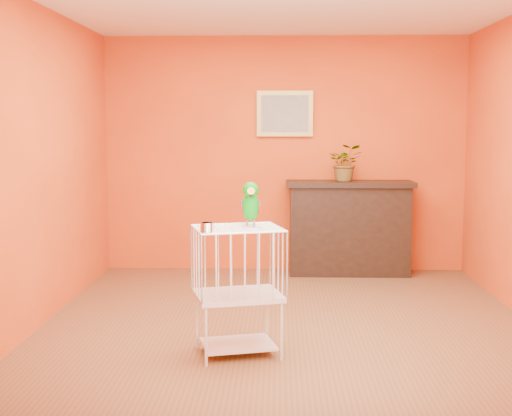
{
  "coord_description": "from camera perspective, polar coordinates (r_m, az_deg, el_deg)",
  "views": [
    {
      "loc": [
        -0.06,
        -5.71,
        1.63
      ],
      "look_at": [
        -0.22,
        -0.71,
        1.04
      ],
      "focal_mm": 50.0,
      "sensor_mm": 36.0,
      "label": 1
    }
  ],
  "objects": [
    {
      "name": "potted_plant",
      "position": [
        7.83,
        7.14,
        3.31
      ],
      "size": [
        0.39,
        0.43,
        0.31
      ],
      "primitive_type": "imported",
      "rotation": [
        0.0,
        0.0,
        -0.09
      ],
      "color": "#26722D",
      "rests_on": "console_cabinet"
    },
    {
      "name": "framed_picture",
      "position": [
        7.93,
        2.32,
        7.56
      ],
      "size": [
        0.62,
        0.04,
        0.5
      ],
      "color": "#A5883B",
      "rests_on": "room_shell"
    },
    {
      "name": "parrot",
      "position": [
        5.02,
        -0.44,
        0.36
      ],
      "size": [
        0.16,
        0.29,
        0.32
      ],
      "rotation": [
        0.0,
        0.0,
        0.07
      ],
      "color": "#59544C",
      "rests_on": "birdcage"
    },
    {
      "name": "birdcage",
      "position": [
        5.07,
        -1.45,
        -6.5
      ],
      "size": [
        0.69,
        0.59,
        0.91
      ],
      "rotation": [
        0.0,
        0.0,
        0.27
      ],
      "color": "silver",
      "rests_on": "ground"
    },
    {
      "name": "console_cabinet",
      "position": [
        7.84,
        7.45,
        -1.57
      ],
      "size": [
        1.37,
        0.49,
        1.02
      ],
      "color": "black",
      "rests_on": "ground"
    },
    {
      "name": "feed_cup",
      "position": [
        4.76,
        -3.94,
        -1.54
      ],
      "size": [
        0.09,
        0.09,
        0.06
      ],
      "primitive_type": "cylinder",
      "color": "silver",
      "rests_on": "birdcage"
    },
    {
      "name": "room_shell",
      "position": [
        5.71,
        2.5,
        6.22
      ],
      "size": [
        4.5,
        4.5,
        4.5
      ],
      "color": "#DC4E14",
      "rests_on": "ground"
    },
    {
      "name": "ground",
      "position": [
        5.94,
        2.42,
        -9.25
      ],
      "size": [
        4.5,
        4.5,
        0.0
      ],
      "primitive_type": "plane",
      "color": "brown",
      "rests_on": "ground"
    }
  ]
}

